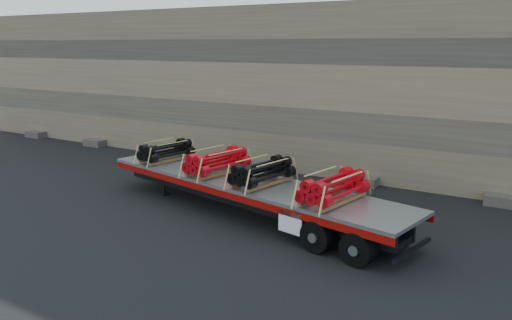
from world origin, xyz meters
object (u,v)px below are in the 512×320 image
at_px(bundle_front, 166,151).
at_px(bundle_midrear, 262,173).
at_px(trailer, 247,197).
at_px(bundle_rear, 333,188).
at_px(bundle_midfront, 217,162).

xyz_separation_m(bundle_front, bundle_midrear, (4.69, -0.95, 0.02)).
bearing_deg(bundle_midrear, trailer, 180.00).
bearing_deg(bundle_rear, bundle_midfront, -180.00).
relative_size(bundle_midfront, bundle_midrear, 1.04).
bearing_deg(bundle_front, bundle_midfront, 0.00).
distance_m(trailer, bundle_front, 4.22).
xyz_separation_m(trailer, bundle_front, (-4.03, 0.82, 0.92)).
bearing_deg(trailer, bundle_rear, 0.00).
distance_m(bundle_midfront, bundle_rear, 4.65).
height_order(trailer, bundle_midfront, bundle_midfront).
xyz_separation_m(bundle_midfront, bundle_rear, (4.55, -0.92, -0.00)).
bearing_deg(trailer, bundle_midfront, 180.00).
xyz_separation_m(bundle_front, bundle_rear, (7.25, -1.47, 0.03)).
height_order(bundle_midfront, bundle_rear, bundle_midfront).
xyz_separation_m(trailer, bundle_midfront, (-1.33, 0.27, 0.96)).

